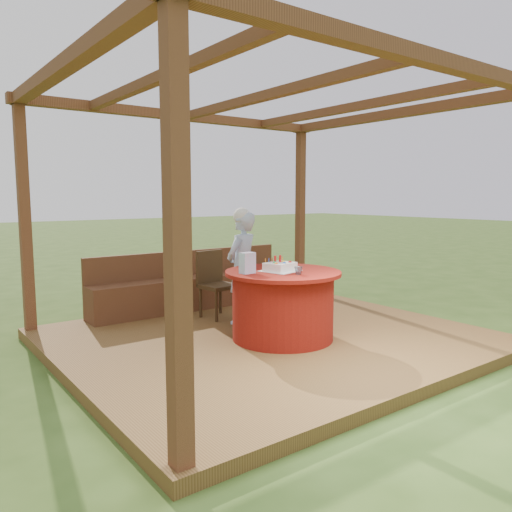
# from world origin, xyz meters

# --- Properties ---
(ground) EXTENTS (60.00, 60.00, 0.00)m
(ground) POSITION_xyz_m (0.00, 0.00, 0.00)
(ground) COLOR #314D19
(ground) RESTS_ON ground
(deck) EXTENTS (4.50, 4.00, 0.12)m
(deck) POSITION_xyz_m (0.00, 0.00, 0.06)
(deck) COLOR brown
(deck) RESTS_ON ground
(pergola) EXTENTS (4.50, 4.00, 2.72)m
(pergola) POSITION_xyz_m (0.00, 0.00, 2.41)
(pergola) COLOR brown
(pergola) RESTS_ON deck
(bench) EXTENTS (3.00, 0.42, 0.80)m
(bench) POSITION_xyz_m (0.00, 1.72, 0.38)
(bench) COLOR brown
(bench) RESTS_ON deck
(table) EXTENTS (1.27, 1.27, 0.76)m
(table) POSITION_xyz_m (0.02, -0.21, 0.51)
(table) COLOR maroon
(table) RESTS_ON deck
(chair) EXTENTS (0.46, 0.46, 0.86)m
(chair) POSITION_xyz_m (-0.04, 1.10, 0.59)
(chair) COLOR #3C2713
(chair) RESTS_ON deck
(elderly_woman) EXTENTS (0.59, 0.50, 1.43)m
(elderly_woman) POSITION_xyz_m (0.07, 0.63, 0.84)
(elderly_woman) COLOR #8DABD1
(elderly_woman) RESTS_ON deck
(birthday_cake) EXTENTS (0.43, 0.43, 0.17)m
(birthday_cake) POSITION_xyz_m (-0.01, -0.21, 0.93)
(birthday_cake) COLOR white
(birthday_cake) RESTS_ON table
(gift_bag) EXTENTS (0.16, 0.11, 0.22)m
(gift_bag) POSITION_xyz_m (-0.39, -0.12, 0.99)
(gift_bag) COLOR #E292C5
(gift_bag) RESTS_ON table
(drinking_glass) EXTENTS (0.11, 0.11, 0.08)m
(drinking_glass) POSITION_xyz_m (-0.00, -0.50, 0.92)
(drinking_glass) COLOR silver
(drinking_glass) RESTS_ON table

